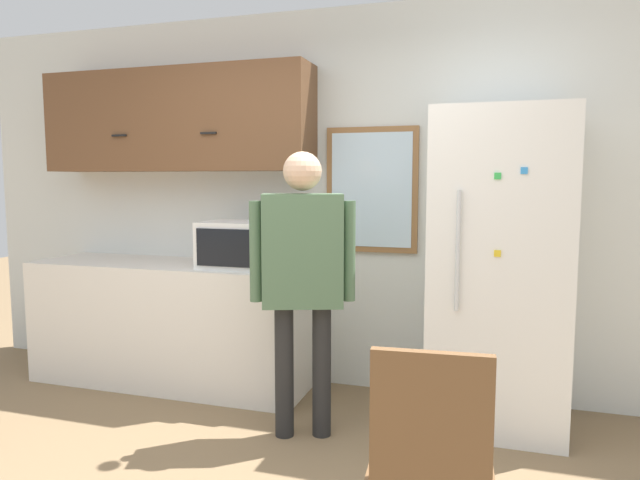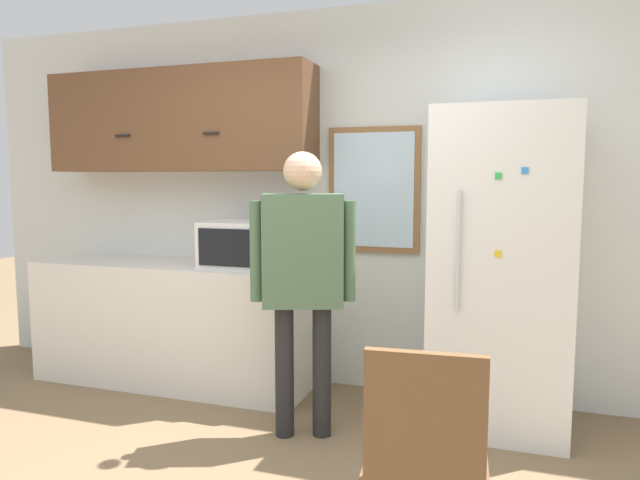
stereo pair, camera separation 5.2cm
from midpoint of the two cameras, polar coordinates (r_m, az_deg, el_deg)
The scene contains 8 objects.
back_wall at distance 4.13m, azimuth 1.25°, elevation 3.89°, with size 6.00×0.06×2.70m.
counter at distance 4.42m, azimuth -14.94°, elevation -8.00°, with size 2.07×0.64×0.90m.
upper_cabinets at distance 4.43m, azimuth -14.48°, elevation 11.44°, with size 2.07×0.38×0.74m.
microwave at distance 3.97m, azimuth -8.07°, elevation -0.47°, with size 0.56×0.41×0.32m.
person at distance 3.28m, azimuth -2.20°, elevation -2.54°, with size 0.58×0.36×1.67m.
refrigerator at distance 3.62m, azimuth 17.00°, elevation -2.89°, with size 0.80×0.73×1.92m.
chair at distance 2.21m, azimuth 10.31°, elevation -20.45°, with size 0.47×0.47×0.94m.
window at distance 4.02m, azimuth 4.83°, elevation 5.00°, with size 0.65×0.05×0.87m.
Camera 1 is at (1.12, -1.91, 1.51)m, focal length 32.00 mm.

